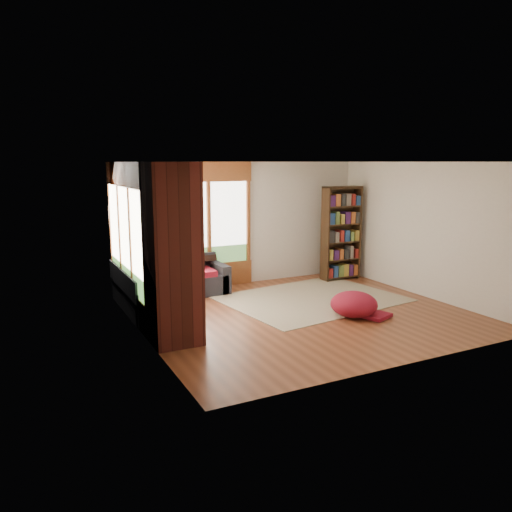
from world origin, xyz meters
name	(u,v)px	position (x,y,z in m)	size (l,w,h in m)	color
floor	(302,314)	(0.00, 0.00, 0.00)	(5.50, 5.50, 0.00)	brown
ceiling	(305,162)	(0.00, 0.00, 2.60)	(5.50, 5.50, 0.00)	white
wall_back	(241,224)	(0.00, 2.50, 1.30)	(5.50, 0.04, 2.60)	silver
wall_front	(409,267)	(0.00, -2.50, 1.30)	(5.50, 0.04, 2.60)	silver
wall_left	(142,253)	(-2.75, 0.00, 1.30)	(0.04, 5.00, 2.60)	silver
wall_right	(424,230)	(2.75, 0.00, 1.30)	(0.04, 5.00, 2.60)	silver
windows_back	(188,225)	(-1.20, 2.47, 1.35)	(2.82, 0.10, 1.90)	brown
windows_left	(126,238)	(-2.72, 1.20, 1.35)	(0.10, 2.62, 1.90)	brown
roller_blind	(117,210)	(-2.69, 2.03, 1.75)	(0.03, 0.72, 0.90)	#778A50
brick_chimney	(173,255)	(-2.40, -0.35, 1.30)	(0.70, 0.70, 2.60)	#471914
sectional_sofa	(164,287)	(-1.95, 1.70, 0.30)	(2.20, 2.20, 0.80)	#222228
area_rug	(312,299)	(0.67, 0.72, 0.01)	(3.21, 2.46, 0.01)	beige
bookshelf	(341,233)	(2.14, 1.85, 1.04)	(0.89, 0.30, 2.07)	#372212
pouf	(354,304)	(0.70, -0.53, 0.23)	(0.80, 0.80, 0.43)	maroon
dog_tan	(165,261)	(-1.95, 1.57, 0.82)	(1.17, 0.98, 0.57)	brown
dog_brindle	(177,267)	(-1.83, 1.28, 0.76)	(0.66, 0.89, 0.45)	#322414
throw_pillows	(163,261)	(-1.92, 1.85, 0.78)	(1.98, 1.68, 0.45)	black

